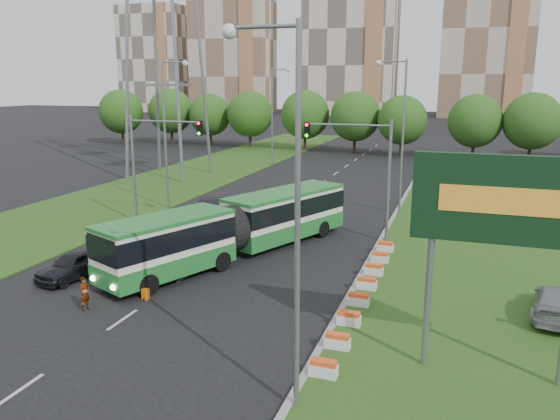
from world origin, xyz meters
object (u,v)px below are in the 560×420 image
(articulated_bus, at_px, (233,227))
(shopping_trolley, at_px, (145,294))
(traffic_mast_median, at_px, (364,160))
(traffic_mast_left, at_px, (152,153))
(pedestrian, at_px, (85,293))
(car_median, at_px, (556,302))
(car_left_far, at_px, (210,209))
(car_left_near, at_px, (74,265))
(billboard, at_px, (504,210))

(articulated_bus, relative_size, shopping_trolley, 33.54)
(traffic_mast_median, xyz_separation_m, shopping_trolley, (-8.08, -13.62, -5.09))
(traffic_mast_left, distance_m, pedestrian, 16.15)
(car_median, bearing_deg, traffic_mast_median, -34.01)
(car_median, relative_size, shopping_trolley, 8.72)
(shopping_trolley, bearing_deg, car_left_far, 113.86)
(car_left_near, relative_size, car_median, 0.93)
(billboard, xyz_separation_m, articulated_bus, (-14.27, 10.12, -4.36))
(articulated_bus, xyz_separation_m, car_left_far, (-5.27, 7.76, -1.02))
(car_left_far, relative_size, pedestrian, 2.94)
(billboard, xyz_separation_m, car_left_near, (-20.79, 3.78, -5.43))
(billboard, height_order, shopping_trolley, billboard)
(billboard, bearing_deg, car_left_near, 169.70)
(car_left_near, xyz_separation_m, shopping_trolley, (5.24, -1.39, -0.47))
(car_median, bearing_deg, billboard, 73.86)
(billboard, relative_size, car_left_far, 1.68)
(traffic_mast_left, xyz_separation_m, shopping_trolley, (7.08, -12.62, -5.09))
(traffic_mast_median, relative_size, car_median, 1.72)
(car_left_far, bearing_deg, car_median, -45.93)
(car_left_near, height_order, car_median, car_median)
(car_left_far, relative_size, shopping_trolley, 8.93)
(articulated_bus, relative_size, car_median, 3.85)
(traffic_mast_median, distance_m, traffic_mast_left, 15.19)
(car_left_far, xyz_separation_m, shopping_trolley, (3.98, -15.49, -0.52))
(car_left_far, bearing_deg, pedestrian, -101.62)
(car_left_near, xyz_separation_m, car_left_far, (1.25, 14.10, 0.05))
(traffic_mast_left, relative_size, pedestrian, 4.93)
(billboard, distance_m, traffic_mast_median, 17.68)
(car_median, height_order, shopping_trolley, car_median)
(articulated_bus, height_order, shopping_trolley, articulated_bus)
(shopping_trolley, bearing_deg, articulated_bus, 90.03)
(articulated_bus, xyz_separation_m, shopping_trolley, (-1.28, -7.74, -1.54))
(car_left_near, distance_m, car_left_far, 14.16)
(traffic_mast_median, distance_m, car_left_far, 13.03)
(articulated_bus, height_order, car_left_far, articulated_bus)
(car_left_far, bearing_deg, shopping_trolley, -93.93)
(pedestrian, height_order, shopping_trolley, pedestrian)
(pedestrian, xyz_separation_m, shopping_trolley, (1.92, 2.00, -0.55))
(traffic_mast_left, height_order, shopping_trolley, traffic_mast_left)
(billboard, height_order, car_left_near, billboard)
(traffic_mast_left, xyz_separation_m, articulated_bus, (8.36, -4.88, -3.55))
(traffic_mast_median, xyz_separation_m, articulated_bus, (-6.80, -5.88, -3.55))
(car_left_near, relative_size, car_left_far, 0.91)
(articulated_bus, xyz_separation_m, car_median, (17.21, -3.99, -0.98))
(traffic_mast_median, bearing_deg, car_left_far, 171.16)
(traffic_mast_median, xyz_separation_m, car_left_near, (-13.32, -12.23, -4.61))
(traffic_mast_median, height_order, traffic_mast_left, same)
(pedestrian, bearing_deg, car_median, -69.62)
(shopping_trolley, bearing_deg, traffic_mast_left, 128.73)
(billboard, relative_size, traffic_mast_left, 1.00)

